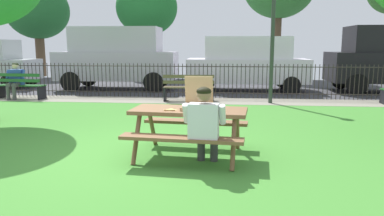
# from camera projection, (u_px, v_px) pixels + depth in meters

# --- Properties ---
(ground) EXTENTS (28.00, 10.65, 0.02)m
(ground) POSITION_uv_depth(u_px,v_px,m) (157.00, 135.00, 7.39)
(ground) COLOR #438A32
(cobblestone_walkway) EXTENTS (28.00, 1.40, 0.01)m
(cobblestone_walkway) POSITION_uv_depth(u_px,v_px,m) (184.00, 101.00, 11.93)
(cobblestone_walkway) COLOR gray
(street_asphalt) EXTENTS (28.00, 7.06, 0.01)m
(street_asphalt) POSITION_uv_depth(u_px,v_px,m) (196.00, 86.00, 16.08)
(street_asphalt) COLOR #38383D
(picnic_table_foreground) EXTENTS (1.92, 1.63, 0.79)m
(picnic_table_foreground) POSITION_uv_depth(u_px,v_px,m) (189.00, 120.00, 5.87)
(picnic_table_foreground) COLOR brown
(picnic_table_foreground) RESTS_ON ground
(pizza_box_open) EXTENTS (0.48, 0.55, 0.51)m
(pizza_box_open) POSITION_uv_depth(u_px,v_px,m) (198.00, 101.00, 5.88)
(pizza_box_open) COLOR tan
(pizza_box_open) RESTS_ON picnic_table_foreground
(pizza_slice_on_table) EXTENTS (0.18, 0.20, 0.02)m
(pizza_slice_on_table) POSITION_uv_depth(u_px,v_px,m) (170.00, 110.00, 5.74)
(pizza_slice_on_table) COLOR #EAD969
(pizza_slice_on_table) RESTS_ON picnic_table_foreground
(adult_at_table) EXTENTS (0.63, 0.62, 1.19)m
(adult_at_table) POSITION_uv_depth(u_px,v_px,m) (205.00, 123.00, 5.31)
(adult_at_table) COLOR #3B3B3B
(adult_at_table) RESTS_ON ground
(iron_fence_streetside) EXTENTS (22.05, 0.03, 1.15)m
(iron_fence_streetside) POSITION_uv_depth(u_px,v_px,m) (187.00, 80.00, 12.52)
(iron_fence_streetside) COLOR #2D2823
(iron_fence_streetside) RESTS_ON ground
(park_bench_left) EXTENTS (1.63, 0.58, 0.85)m
(park_bench_left) POSITION_uv_depth(u_px,v_px,m) (20.00, 86.00, 12.26)
(park_bench_left) COLOR #255B28
(park_bench_left) RESTS_ON ground
(park_bench_center) EXTENTS (1.62, 0.56, 0.85)m
(park_bench_center) POSITION_uv_depth(u_px,v_px,m) (189.00, 88.00, 11.71)
(park_bench_center) COLOR brown
(park_bench_center) RESTS_ON ground
(person_on_park_bench) EXTENTS (0.62, 0.61, 1.19)m
(person_on_park_bench) POSITION_uv_depth(u_px,v_px,m) (15.00, 79.00, 12.25)
(person_on_park_bench) COLOR #4B4B4B
(person_on_park_bench) RESTS_ON ground
(lamp_post_walkway) EXTENTS (0.28, 0.28, 3.89)m
(lamp_post_walkway) POSITION_uv_depth(u_px,v_px,m) (273.00, 24.00, 11.01)
(lamp_post_walkway) COLOR #2D382D
(lamp_post_walkway) RESTS_ON ground
(parked_car_left) EXTENTS (4.76, 2.19, 2.46)m
(parked_car_left) POSITION_uv_depth(u_px,v_px,m) (118.00, 57.00, 14.81)
(parked_car_left) COLOR #BCB2C3
(parked_car_left) RESTS_ON ground
(parked_car_center) EXTENTS (4.63, 2.02, 2.08)m
(parked_car_center) POSITION_uv_depth(u_px,v_px,m) (247.00, 62.00, 14.34)
(parked_car_center) COLOR silver
(parked_car_center) RESTS_ON ground
(far_tree_left) EXTENTS (3.45, 3.45, 5.21)m
(far_tree_left) POSITION_uv_depth(u_px,v_px,m) (38.00, 11.00, 20.64)
(far_tree_left) COLOR brown
(far_tree_left) RESTS_ON ground
(far_tree_midleft) EXTENTS (3.31, 3.31, 5.25)m
(far_tree_midleft) POSITION_uv_depth(u_px,v_px,m) (147.00, 8.00, 20.01)
(far_tree_midleft) COLOR brown
(far_tree_midleft) RESTS_ON ground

